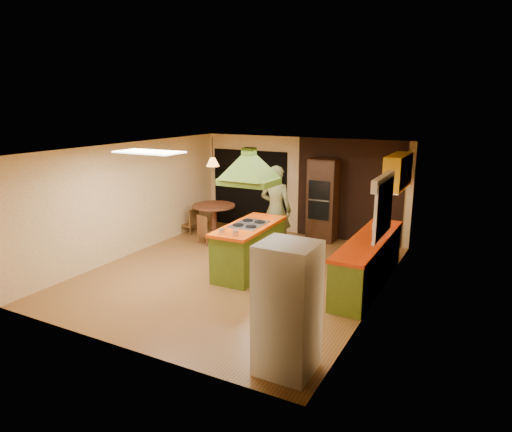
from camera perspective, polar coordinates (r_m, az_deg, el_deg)
The scene contains 21 objects.
ground at distance 9.26m, azimuth -2.22°, elevation -7.12°, with size 6.50×6.50×0.00m, color #9B6532.
room_walls at distance 8.89m, azimuth -2.30°, elevation 0.42°, with size 5.50×6.50×6.50m.
ceiling_plane at distance 8.68m, azimuth -2.38°, elevation 8.47°, with size 6.50×6.50×0.00m, color silver.
brick_panel at distance 11.33m, azimuth 11.52°, elevation 3.11°, with size 2.64×0.03×2.50m, color #381E14.
nook_opening at distance 12.40m, azimuth -0.80°, elevation 3.38°, with size 2.20×0.03×2.10m, color black.
right_counter at distance 8.77m, azimuth 13.86°, elevation -5.55°, with size 0.62×3.05×0.92m.
upper_cabinets at distance 9.92m, azimuth 17.34°, elevation 5.34°, with size 0.34×1.40×0.70m, color yellow.
window_right at distance 8.19m, azimuth 15.71°, elevation 2.46°, with size 0.12×1.35×1.06m.
fluor_panel at distance 8.34m, azimuth -13.21°, elevation 7.79°, with size 1.20×0.60×0.03m, color white.
kitchen_island at distance 9.17m, azimuth -0.85°, elevation -4.02°, with size 0.86×2.00×1.00m.
range_hood at distance 8.79m, azimuth -0.89°, elevation 6.91°, with size 1.06×0.77×0.80m.
man at distance 10.21m, azimuth 2.50°, elevation 0.78°, with size 0.73×0.48×2.01m, color brown.
refrigerator at distance 5.78m, azimuth 3.93°, elevation -11.49°, with size 0.70×0.66×1.70m, color white.
wall_oven at distance 11.27m, azimuth 8.36°, elevation 1.98°, with size 0.69×0.62×2.03m.
dining_table at distance 11.70m, azimuth -5.28°, elevation 0.27°, with size 1.09×1.09×0.81m.
chair_left at distance 12.06m, azimuth -8.30°, elevation -0.58°, with size 0.36×0.36×0.66m, color brown, non-canonical shape.
chair_near at distance 11.09m, azimuth -6.00°, elevation -1.65°, with size 0.39×0.39×0.72m, color brown, non-canonical shape.
pendant_lamp at distance 11.46m, azimuth -5.43°, elevation 6.74°, with size 0.33×0.33×0.21m, color #FF9E3F.
canister_large at distance 9.36m, azimuth 14.99°, elevation -0.66°, with size 0.17×0.17×0.25m, color beige.
canister_medium at distance 9.42m, azimuth 15.04°, elevation -0.78°, with size 0.13×0.13×0.18m, color #FFF0CD.
canister_small at distance 9.17m, azimuth 14.65°, elevation -1.28°, with size 0.11×0.11×0.14m, color beige.
Camera 1 is at (4.35, -7.46, 3.33)m, focal length 32.00 mm.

